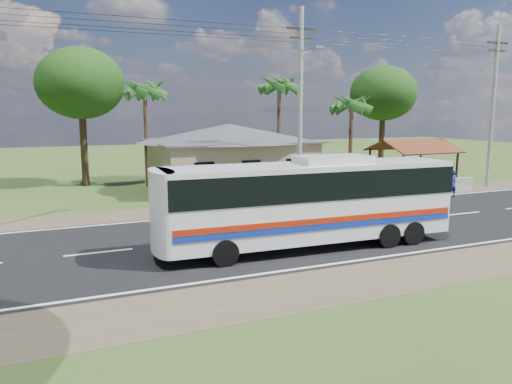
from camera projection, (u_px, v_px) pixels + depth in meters
ground at (308, 231)px, 22.30m from camera, size 120.00×120.00×0.00m
road at (308, 230)px, 22.29m from camera, size 120.00×16.00×0.03m
house at (229, 150)px, 34.04m from camera, size 12.40×10.00×5.00m
waiting_shed at (413, 148)px, 34.61m from camera, size 5.20×4.48×3.35m
concrete_barrier at (430, 187)px, 31.96m from camera, size 7.00×0.30×0.90m
utility_poles at (295, 102)px, 28.27m from camera, size 32.80×2.22×11.00m
palm_near at (352, 104)px, 35.03m from camera, size 2.80×2.80×6.70m
palm_mid at (279, 85)px, 37.52m from camera, size 2.80×2.80×8.20m
palm_far at (145, 90)px, 34.16m from camera, size 2.80×2.80×7.70m
tree_behind_house at (80, 84)px, 34.35m from camera, size 6.00×6.00×9.61m
tree_behind_shed at (383, 94)px, 41.94m from camera, size 5.60×5.60×9.02m
coach_bus at (311, 196)px, 19.22m from camera, size 11.62×2.90×3.58m
motorcycle at (409, 185)px, 33.02m from camera, size 1.73×0.78×0.88m
person at (452, 184)px, 30.57m from camera, size 0.64×0.44×1.71m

